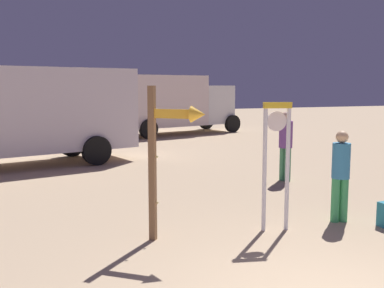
# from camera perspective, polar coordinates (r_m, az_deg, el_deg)

# --- Properties ---
(standing_clock) EXTENTS (0.48, 0.19, 2.16)m
(standing_clock) POSITION_cam_1_polar(r_m,az_deg,el_deg) (7.73, 10.45, -1.23)
(standing_clock) COLOR silver
(standing_clock) RESTS_ON ground_plane
(arrow_sign) EXTENTS (0.81, 0.72, 2.43)m
(arrow_sign) POSITION_cam_1_polar(r_m,az_deg,el_deg) (7.00, -2.87, 0.14)
(arrow_sign) COLOR brown
(arrow_sign) RESTS_ON ground_plane
(person_near_clock) EXTENTS (0.32, 0.32, 1.65)m
(person_near_clock) POSITION_cam_1_polar(r_m,az_deg,el_deg) (8.56, 18.02, -3.26)
(person_near_clock) COLOR #3D9D5B
(person_near_clock) RESTS_ON ground_plane
(person_distant) EXTENTS (0.34, 0.34, 1.78)m
(person_distant) POSITION_cam_1_polar(r_m,az_deg,el_deg) (11.90, 11.58, 0.19)
(person_distant) COLOR #489162
(person_distant) RESTS_ON ground_plane
(box_truck_near) EXTENTS (7.44, 3.87, 2.97)m
(box_truck_near) POSITION_cam_1_polar(r_m,az_deg,el_deg) (14.70, -20.07, 3.71)
(box_truck_near) COLOR silver
(box_truck_near) RESTS_ON ground_plane
(box_truck_far) EXTENTS (7.44, 4.11, 2.94)m
(box_truck_far) POSITION_cam_1_polar(r_m,az_deg,el_deg) (23.01, -3.09, 5.22)
(box_truck_far) COLOR silver
(box_truck_far) RESTS_ON ground_plane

